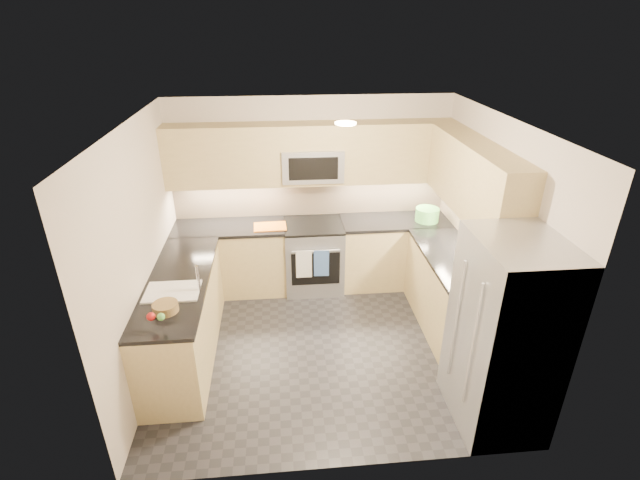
# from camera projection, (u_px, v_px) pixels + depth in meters

# --- Properties ---
(floor) EXTENTS (3.60, 3.20, 0.00)m
(floor) POSITION_uv_depth(u_px,v_px,m) (323.00, 344.00, 5.27)
(floor) COLOR #222227
(floor) RESTS_ON ground
(ceiling) EXTENTS (3.60, 3.20, 0.02)m
(ceiling) POSITION_uv_depth(u_px,v_px,m) (324.00, 122.00, 4.18)
(ceiling) COLOR beige
(ceiling) RESTS_ON wall_back
(wall_back) EXTENTS (3.60, 0.02, 2.50)m
(wall_back) POSITION_uv_depth(u_px,v_px,m) (311.00, 192.00, 6.15)
(wall_back) COLOR beige
(wall_back) RESTS_ON floor
(wall_front) EXTENTS (3.60, 0.02, 2.50)m
(wall_front) POSITION_uv_depth(u_px,v_px,m) (346.00, 347.00, 3.29)
(wall_front) COLOR beige
(wall_front) RESTS_ON floor
(wall_left) EXTENTS (0.02, 3.20, 2.50)m
(wall_left) POSITION_uv_depth(u_px,v_px,m) (142.00, 254.00, 4.57)
(wall_left) COLOR beige
(wall_left) RESTS_ON floor
(wall_right) EXTENTS (0.02, 3.20, 2.50)m
(wall_right) POSITION_uv_depth(u_px,v_px,m) (493.00, 239.00, 4.87)
(wall_right) COLOR beige
(wall_right) RESTS_ON floor
(base_cab_back_left) EXTENTS (1.42, 0.60, 0.90)m
(base_cab_back_left) POSITION_uv_depth(u_px,v_px,m) (232.00, 260.00, 6.14)
(base_cab_back_left) COLOR tan
(base_cab_back_left) RESTS_ON floor
(base_cab_back_right) EXTENTS (1.42, 0.60, 0.90)m
(base_cab_back_right) POSITION_uv_depth(u_px,v_px,m) (393.00, 253.00, 6.33)
(base_cab_back_right) COLOR tan
(base_cab_back_right) RESTS_ON floor
(base_cab_right) EXTENTS (0.60, 1.70, 0.90)m
(base_cab_right) POSITION_uv_depth(u_px,v_px,m) (451.00, 297.00, 5.33)
(base_cab_right) COLOR tan
(base_cab_right) RESTS_ON floor
(base_cab_peninsula) EXTENTS (0.60, 2.00, 0.90)m
(base_cab_peninsula) POSITION_uv_depth(u_px,v_px,m) (183.00, 319.00, 4.95)
(base_cab_peninsula) COLOR tan
(base_cab_peninsula) RESTS_ON floor
(countertop_back_left) EXTENTS (1.42, 0.63, 0.04)m
(countertop_back_left) POSITION_uv_depth(u_px,v_px,m) (229.00, 227.00, 5.94)
(countertop_back_left) COLOR black
(countertop_back_left) RESTS_ON base_cab_back_left
(countertop_back_right) EXTENTS (1.42, 0.63, 0.04)m
(countertop_back_right) POSITION_uv_depth(u_px,v_px,m) (395.00, 221.00, 6.12)
(countertop_back_right) COLOR black
(countertop_back_right) RESTS_ON base_cab_back_right
(countertop_right) EXTENTS (0.63, 1.70, 0.04)m
(countertop_right) POSITION_uv_depth(u_px,v_px,m) (456.00, 261.00, 5.13)
(countertop_right) COLOR black
(countertop_right) RESTS_ON base_cab_right
(countertop_peninsula) EXTENTS (0.63, 2.00, 0.04)m
(countertop_peninsula) POSITION_uv_depth(u_px,v_px,m) (178.00, 281.00, 4.74)
(countertop_peninsula) COLOR black
(countertop_peninsula) RESTS_ON base_cab_peninsula
(upper_cab_back) EXTENTS (3.60, 0.35, 0.75)m
(upper_cab_back) POSITION_uv_depth(u_px,v_px,m) (312.00, 154.00, 5.75)
(upper_cab_back) COLOR tan
(upper_cab_back) RESTS_ON wall_back
(upper_cab_right) EXTENTS (0.35, 1.95, 0.75)m
(upper_cab_right) POSITION_uv_depth(u_px,v_px,m) (475.00, 179.00, 4.85)
(upper_cab_right) COLOR tan
(upper_cab_right) RESTS_ON wall_right
(backsplash_back) EXTENTS (3.60, 0.01, 0.51)m
(backsplash_back) POSITION_uv_depth(u_px,v_px,m) (311.00, 196.00, 6.17)
(backsplash_back) COLOR tan
(backsplash_back) RESTS_ON wall_back
(backsplash_right) EXTENTS (0.01, 2.30, 0.51)m
(backsplash_right) POSITION_uv_depth(u_px,v_px,m) (475.00, 226.00, 5.30)
(backsplash_right) COLOR tan
(backsplash_right) RESTS_ON wall_right
(gas_range) EXTENTS (0.76, 0.65, 0.91)m
(gas_range) POSITION_uv_depth(u_px,v_px,m) (314.00, 257.00, 6.21)
(gas_range) COLOR gray
(gas_range) RESTS_ON floor
(range_cooktop) EXTENTS (0.76, 0.65, 0.03)m
(range_cooktop) POSITION_uv_depth(u_px,v_px,m) (313.00, 225.00, 6.01)
(range_cooktop) COLOR black
(range_cooktop) RESTS_ON gas_range
(oven_door_glass) EXTENTS (0.62, 0.02, 0.45)m
(oven_door_glass) POSITION_uv_depth(u_px,v_px,m) (316.00, 269.00, 5.92)
(oven_door_glass) COLOR black
(oven_door_glass) RESTS_ON gas_range
(oven_handle) EXTENTS (0.60, 0.02, 0.02)m
(oven_handle) POSITION_uv_depth(u_px,v_px,m) (316.00, 251.00, 5.78)
(oven_handle) COLOR #B2B5BA
(oven_handle) RESTS_ON gas_range
(microwave) EXTENTS (0.76, 0.40, 0.40)m
(microwave) POSITION_uv_depth(u_px,v_px,m) (312.00, 164.00, 5.78)
(microwave) COLOR #A4A6AC
(microwave) RESTS_ON upper_cab_back
(microwave_door) EXTENTS (0.60, 0.01, 0.28)m
(microwave_door) POSITION_uv_depth(u_px,v_px,m) (313.00, 169.00, 5.60)
(microwave_door) COLOR black
(microwave_door) RESTS_ON microwave
(refrigerator) EXTENTS (0.70, 0.90, 1.80)m
(refrigerator) POSITION_uv_depth(u_px,v_px,m) (504.00, 335.00, 3.97)
(refrigerator) COLOR #A6A8AE
(refrigerator) RESTS_ON floor
(fridge_handle_left) EXTENTS (0.02, 0.02, 1.20)m
(fridge_handle_left) POSITION_uv_depth(u_px,v_px,m) (472.00, 347.00, 3.75)
(fridge_handle_left) COLOR #B2B5BA
(fridge_handle_left) RESTS_ON refrigerator
(fridge_handle_right) EXTENTS (0.02, 0.02, 1.20)m
(fridge_handle_right) POSITION_uv_depth(u_px,v_px,m) (456.00, 321.00, 4.08)
(fridge_handle_right) COLOR #B2B5BA
(fridge_handle_right) RESTS_ON refrigerator
(sink_basin) EXTENTS (0.52, 0.38, 0.16)m
(sink_basin) POSITION_uv_depth(u_px,v_px,m) (173.00, 298.00, 4.53)
(sink_basin) COLOR white
(sink_basin) RESTS_ON base_cab_peninsula
(faucet) EXTENTS (0.03, 0.03, 0.28)m
(faucet) POSITION_uv_depth(u_px,v_px,m) (198.00, 279.00, 4.47)
(faucet) COLOR silver
(faucet) RESTS_ON countertop_peninsula
(utensil_bowl) EXTENTS (0.36, 0.36, 0.17)m
(utensil_bowl) POSITION_uv_depth(u_px,v_px,m) (427.00, 215.00, 6.04)
(utensil_bowl) COLOR #5DC454
(utensil_bowl) RESTS_ON countertop_back_right
(cutting_board) EXTENTS (0.42, 0.30, 0.01)m
(cutting_board) POSITION_uv_depth(u_px,v_px,m) (270.00, 227.00, 5.90)
(cutting_board) COLOR orange
(cutting_board) RESTS_ON countertop_back_left
(fruit_basket) EXTENTS (0.24, 0.24, 0.08)m
(fruit_basket) POSITION_uv_depth(u_px,v_px,m) (165.00, 307.00, 4.20)
(fruit_basket) COLOR olive
(fruit_basket) RESTS_ON countertop_peninsula
(fruit_apple) EXTENTS (0.07, 0.07, 0.07)m
(fruit_apple) POSITION_uv_depth(u_px,v_px,m) (151.00, 317.00, 3.95)
(fruit_apple) COLOR #AE1413
(fruit_apple) RESTS_ON fruit_basket
(fruit_pear) EXTENTS (0.07, 0.07, 0.07)m
(fruit_pear) POSITION_uv_depth(u_px,v_px,m) (161.00, 317.00, 3.95)
(fruit_pear) COLOR #53A546
(fruit_pear) RESTS_ON fruit_basket
(dish_towel_check) EXTENTS (0.20, 0.02, 0.38)m
(dish_towel_check) POSITION_uv_depth(u_px,v_px,m) (304.00, 264.00, 5.83)
(dish_towel_check) COLOR white
(dish_towel_check) RESTS_ON oven_handle
(dish_towel_blue) EXTENTS (0.19, 0.02, 0.36)m
(dish_towel_blue) POSITION_uv_depth(u_px,v_px,m) (321.00, 263.00, 5.84)
(dish_towel_blue) COLOR #395B9D
(dish_towel_blue) RESTS_ON oven_handle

